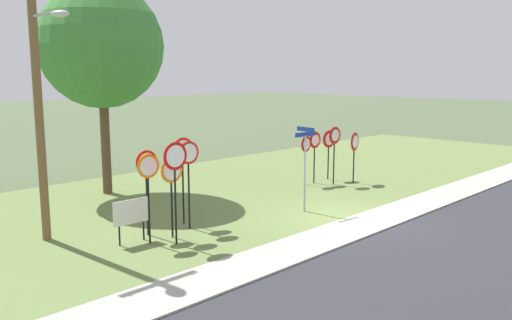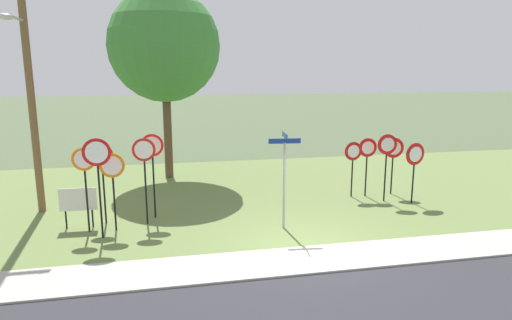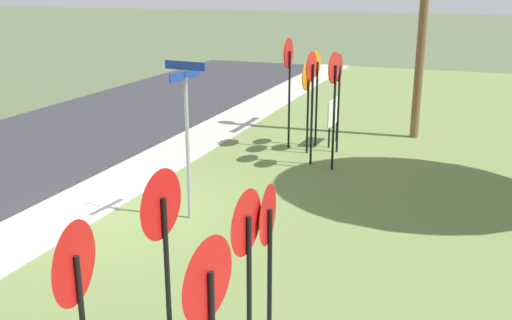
% 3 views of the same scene
% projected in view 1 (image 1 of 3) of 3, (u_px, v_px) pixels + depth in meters
% --- Properties ---
extents(ground_plane, '(160.00, 160.00, 0.00)m').
position_uv_depth(ground_plane, '(346.00, 219.00, 17.61)').
color(ground_plane, '#4C5B3D').
extents(road_asphalt, '(44.00, 6.40, 0.01)m').
position_uv_depth(road_asphalt, '(494.00, 253.00, 14.29)').
color(road_asphalt, '#2D2D33').
rests_on(road_asphalt, ground_plane).
extents(sidewalk_strip, '(44.00, 1.60, 0.06)m').
position_uv_depth(sidewalk_strip, '(367.00, 223.00, 17.06)').
color(sidewalk_strip, '#ADAA9E').
rests_on(sidewalk_strip, ground_plane).
extents(grass_median, '(44.00, 12.00, 0.04)m').
position_uv_depth(grass_median, '(224.00, 191.00, 21.77)').
color(grass_median, olive).
rests_on(grass_median, ground_plane).
extents(stop_sign_near_left, '(0.78, 0.09, 2.90)m').
position_uv_depth(stop_sign_near_left, '(175.00, 170.00, 14.57)').
color(stop_sign_near_left, black).
rests_on(stop_sign_near_left, grass_median).
extents(stop_sign_near_right, '(0.70, 0.10, 2.54)m').
position_uv_depth(stop_sign_near_right, '(147.00, 174.00, 15.47)').
color(stop_sign_near_right, black).
rests_on(stop_sign_near_right, grass_median).
extents(stop_sign_far_left, '(0.71, 0.10, 2.72)m').
position_uv_depth(stop_sign_far_left, '(189.00, 166.00, 16.11)').
color(stop_sign_far_left, black).
rests_on(stop_sign_far_left, grass_median).
extents(stop_sign_far_center, '(0.68, 0.11, 2.55)m').
position_uv_depth(stop_sign_far_center, '(149.00, 179.00, 14.72)').
color(stop_sign_far_center, black).
rests_on(stop_sign_far_center, grass_median).
extents(stop_sign_far_right, '(0.72, 0.12, 2.76)m').
position_uv_depth(stop_sign_far_right, '(183.00, 161.00, 16.67)').
color(stop_sign_far_right, black).
rests_on(stop_sign_far_right, grass_median).
extents(stop_sign_center_tall, '(0.73, 0.10, 2.37)m').
position_uv_depth(stop_sign_center_tall, '(172.00, 180.00, 15.26)').
color(stop_sign_center_tall, black).
rests_on(stop_sign_center_tall, grass_median).
extents(yield_sign_near_left, '(0.78, 0.14, 2.21)m').
position_uv_depth(yield_sign_near_left, '(329.00, 143.00, 23.75)').
color(yield_sign_near_left, black).
rests_on(yield_sign_near_left, grass_median).
extents(yield_sign_near_right, '(0.71, 0.11, 2.12)m').
position_uv_depth(yield_sign_near_right, '(306.00, 149.00, 22.55)').
color(yield_sign_near_right, black).
rests_on(yield_sign_near_right, grass_median).
extents(yield_sign_far_left, '(0.74, 0.11, 2.49)m').
position_uv_depth(yield_sign_far_left, '(335.00, 141.00, 22.60)').
color(yield_sign_far_left, black).
rests_on(yield_sign_far_left, grass_median).
extents(yield_sign_far_right, '(0.71, 0.12, 2.24)m').
position_uv_depth(yield_sign_far_right, '(315.00, 145.00, 22.89)').
color(yield_sign_far_right, black).
rests_on(yield_sign_far_right, grass_median).
extents(yield_sign_center, '(0.80, 0.16, 2.21)m').
position_uv_depth(yield_sign_center, '(355.00, 146.00, 22.97)').
color(yield_sign_center, black).
rests_on(yield_sign_center, grass_median).
extents(street_name_post, '(0.96, 0.81, 2.93)m').
position_uv_depth(street_name_post, '(305.00, 162.00, 18.20)').
color(street_name_post, '#9EA0A8').
rests_on(street_name_post, grass_median).
extents(utility_pole, '(2.10, 2.04, 8.69)m').
position_uv_depth(utility_pole, '(38.00, 75.00, 14.52)').
color(utility_pole, brown).
rests_on(utility_pole, grass_median).
extents(notice_board, '(1.10, 0.08, 1.25)m').
position_uv_depth(notice_board, '(131.00, 214.00, 14.95)').
color(notice_board, black).
rests_on(notice_board, grass_median).
extents(oak_tree_left, '(4.78, 4.78, 8.15)m').
position_uv_depth(oak_tree_left, '(101.00, 46.00, 20.34)').
color(oak_tree_left, brown).
rests_on(oak_tree_left, grass_median).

